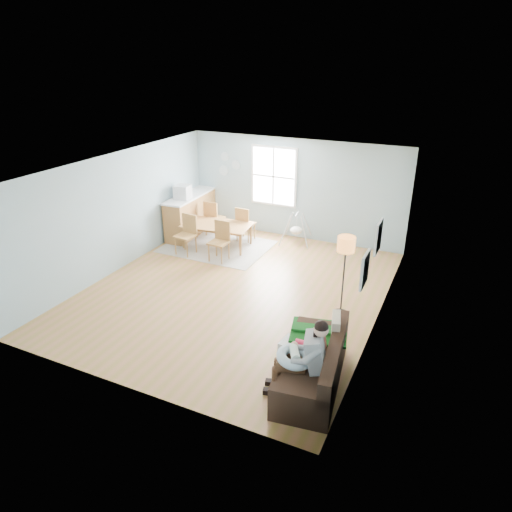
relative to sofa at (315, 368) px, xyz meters
The scene contains 22 objects.
room 3.96m from the sofa, 138.83° to the left, with size 8.40×9.40×3.90m.
window 6.60m from the sofa, 118.79° to the left, with size 1.32×0.08×1.62m.
pictures 1.99m from the sofa, 68.10° to the left, with size 0.05×1.34×0.74m.
wall_plates 7.40m from the sofa, 128.54° to the left, with size 0.67×0.02×0.66m.
sofa is the anchor object (origin of this frame).
green_throw 0.70m from the sofa, 104.40° to the left, with size 0.91×0.75×0.04m, color #145B1F.
beige_pillow 0.70m from the sofa, 76.09° to the left, with size 0.13×0.45×0.45m, color #C5B696.
father 0.51m from the sofa, 105.92° to the right, with size 0.97×0.58×1.30m.
nursing_pillow 0.52m from the sofa, 126.37° to the right, with size 0.54×0.54×0.15m, color silver.
infant 0.57m from the sofa, 130.90° to the right, with size 0.25×0.37×0.14m.
toddler 0.45m from the sofa, 119.23° to the left, with size 0.52×0.26×0.83m.
floor_lamp 2.44m from the sofa, 94.98° to the left, with size 0.33×0.33×1.62m.
storage_cube 0.55m from the sofa, 148.78° to the left, with size 0.44×0.41×0.45m.
rug 5.80m from the sofa, 134.52° to the left, with size 2.67×2.03×0.01m, color #9C988F.
dining_table 5.80m from the sofa, 134.52° to the left, with size 1.77×0.98×0.62m, color olive.
chair_sw 5.73m from the sofa, 142.53° to the left, with size 0.49×0.49×1.01m.
chair_se 5.00m from the sofa, 135.88° to the left, with size 0.45×0.45×0.98m.
chair_nw 6.61m from the sofa, 133.53° to the left, with size 0.48×0.48×1.01m.
chair_ne 5.99m from the sofa, 126.82° to the left, with size 0.46×0.46×0.96m.
counter 7.02m from the sofa, 137.98° to the left, with size 0.68×2.04×1.13m.
monitor 6.81m from the sofa, 140.21° to the left, with size 0.43×0.41×0.37m.
baby_swing 5.76m from the sofa, 113.27° to the left, with size 0.92×0.93×0.81m.
Camera 1 is at (4.08, -7.71, 4.69)m, focal length 32.00 mm.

